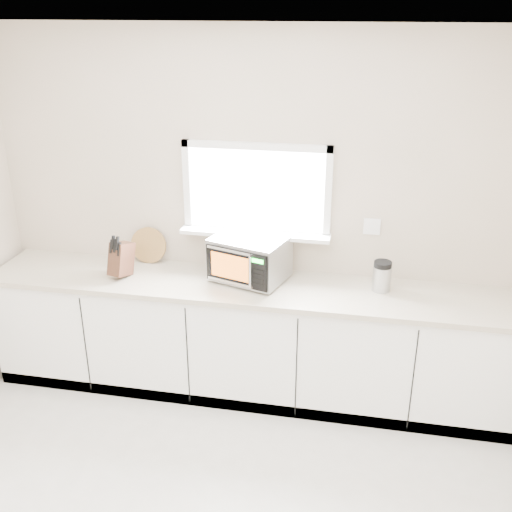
# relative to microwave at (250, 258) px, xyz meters

# --- Properties ---
(back_wall) EXTENTS (4.00, 0.17, 2.70)m
(back_wall) POSITION_rel_microwave_xyz_m (0.01, 0.22, 0.27)
(back_wall) COLOR beige
(back_wall) RESTS_ON ground
(cabinets) EXTENTS (3.92, 0.60, 0.88)m
(cabinets) POSITION_rel_microwave_xyz_m (0.01, -0.08, -0.65)
(cabinets) COLOR white
(cabinets) RESTS_ON ground
(countertop) EXTENTS (3.92, 0.64, 0.04)m
(countertop) POSITION_rel_microwave_xyz_m (0.01, -0.09, -0.19)
(countertop) COLOR beige
(countertop) RESTS_ON cabinets
(microwave) EXTENTS (0.61, 0.53, 0.33)m
(microwave) POSITION_rel_microwave_xyz_m (0.00, 0.00, 0.00)
(microwave) COLOR black
(microwave) RESTS_ON countertop
(knife_block) EXTENTS (0.17, 0.26, 0.34)m
(knife_block) POSITION_rel_microwave_xyz_m (-0.95, -0.13, -0.03)
(knife_block) COLOR #4C291B
(knife_block) RESTS_ON countertop
(cutting_board) EXTENTS (0.29, 0.07, 0.28)m
(cutting_board) POSITION_rel_microwave_xyz_m (-0.84, 0.16, -0.03)
(cutting_board) COLOR #A88241
(cutting_board) RESTS_ON countertop
(coffee_grinder) EXTENTS (0.15, 0.15, 0.23)m
(coffee_grinder) POSITION_rel_microwave_xyz_m (0.96, 0.00, -0.06)
(coffee_grinder) COLOR #A7AAAF
(coffee_grinder) RESTS_ON countertop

